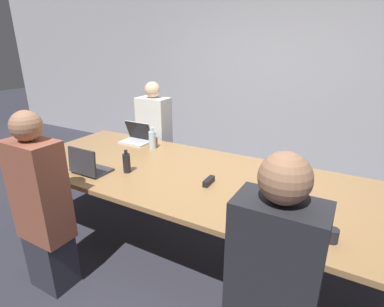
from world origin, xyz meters
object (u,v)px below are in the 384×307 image
object	(u,v)px
cup_near_right	(332,235)
laptop_near_left	(88,166)
person_near_left	(42,208)
person_far_left	(155,139)
stapler	(209,181)
bottle_far_left	(152,140)
bottle_near_left	(127,163)
cup_far_left	(154,143)
laptop_near_right	(285,220)
laptop_far_left	(137,136)
person_near_right	(271,297)

from	to	relation	value
cup_near_right	laptop_near_left	distance (m)	1.97
person_near_left	person_far_left	xyz separation A→B (m)	(-0.31, 1.82, -0.01)
stapler	cup_near_right	bearing A→B (deg)	-20.84
bottle_far_left	bottle_near_left	bearing A→B (deg)	-73.18
cup_near_right	person_far_left	xyz separation A→B (m)	(-2.22, 1.31, -0.13)
cup_far_left	cup_near_right	bearing A→B (deg)	-24.38
laptop_near_right	stapler	distance (m)	0.77
laptop_far_left	person_far_left	xyz separation A→B (m)	(-0.05, 0.40, -0.15)
person_near_left	bottle_near_left	size ratio (longest dim) A/B	6.89
person_far_left	cup_near_right	bearing A→B (deg)	-30.59
cup_near_right	laptop_far_left	bearing A→B (deg)	157.22
bottle_far_left	cup_far_left	bearing A→B (deg)	110.77
laptop_near_left	person_near_left	world-z (taller)	person_near_left
cup_near_right	stapler	size ratio (longest dim) A/B	0.55
person_near_right	laptop_near_right	bearing A→B (deg)	-82.55
laptop_near_right	cup_far_left	world-z (taller)	laptop_near_right
stapler	bottle_far_left	bearing A→B (deg)	149.99
cup_far_left	bottle_far_left	size ratio (longest dim) A/B	0.44
laptop_far_left	person_far_left	bearing A→B (deg)	97.46
laptop_near_left	laptop_near_right	bearing A→B (deg)	179.36
laptop_far_left	person_near_right	bearing A→B (deg)	-35.80
person_near_left	person_far_left	bearing A→B (deg)	-80.40
laptop_near_left	bottle_far_left	world-z (taller)	laptop_near_left
bottle_near_left	person_near_left	bearing A→B (deg)	-107.77
laptop_near_left	bottle_near_left	xyz separation A→B (m)	(0.27, 0.19, 0.02)
laptop_near_right	laptop_near_left	xyz separation A→B (m)	(-1.70, 0.02, -0.00)
cup_near_right	stapler	world-z (taller)	cup_near_right
person_near_right	laptop_near_left	distance (m)	1.84
person_near_right	cup_far_left	distance (m)	2.18
bottle_near_left	cup_far_left	xyz separation A→B (m)	(-0.21, 0.67, -0.04)
laptop_near_left	person_far_left	xyz separation A→B (m)	(-0.26, 1.32, -0.16)
cup_near_right	laptop_far_left	xyz separation A→B (m)	(-2.17, 0.91, 0.03)
person_near_right	laptop_far_left	xyz separation A→B (m)	(-1.97, 1.42, 0.13)
cup_near_right	bottle_far_left	world-z (taller)	bottle_far_left
person_near_left	stapler	size ratio (longest dim) A/B	9.44
laptop_far_left	bottle_far_left	distance (m)	0.30
laptop_far_left	bottle_far_left	size ratio (longest dim) A/B	1.46
cup_near_right	bottle_near_left	distance (m)	1.70
laptop_near_left	person_far_left	world-z (taller)	person_far_left
bottle_near_left	laptop_near_right	bearing A→B (deg)	-8.51
laptop_far_left	cup_near_right	bearing A→B (deg)	-22.78
person_near_left	laptop_far_left	size ratio (longest dim) A/B	4.24
person_near_right	person_near_left	size ratio (longest dim) A/B	1.01
cup_near_right	bottle_near_left	xyz separation A→B (m)	(-1.69, 0.19, 0.05)
laptop_far_left	stapler	distance (m)	1.35
laptop_near_left	stapler	size ratio (longest dim) A/B	2.06
cup_near_right	bottle_near_left	bearing A→B (deg)	173.71
person_near_right	cup_far_left	xyz separation A→B (m)	(-1.70, 1.37, 0.12)
laptop_far_left	bottle_far_left	xyz separation A→B (m)	(0.29, -0.09, 0.03)
bottle_near_left	cup_far_left	bearing A→B (deg)	107.07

